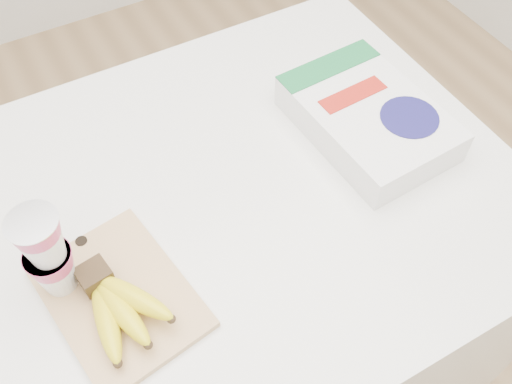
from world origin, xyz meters
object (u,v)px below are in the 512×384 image
(cutting_board, at_px, (120,297))
(yogurt_stack, at_px, (46,252))
(cereal_box, at_px, (368,118))
(bananas, at_px, (117,305))
(table, at_px, (194,331))

(cutting_board, xyz_separation_m, yogurt_stack, (-0.07, 0.06, 0.10))
(cutting_board, height_order, cereal_box, cereal_box)
(bananas, height_order, yogurt_stack, yogurt_stack)
(cutting_board, distance_m, yogurt_stack, 0.14)
(cutting_board, bearing_deg, yogurt_stack, 129.47)
(table, distance_m, yogurt_stack, 0.62)
(bananas, height_order, cereal_box, cereal_box)
(yogurt_stack, bearing_deg, bananas, -56.13)
(cereal_box, bearing_deg, cutting_board, -171.87)
(cutting_board, bearing_deg, table, 29.27)
(table, relative_size, cereal_box, 3.85)
(bananas, distance_m, yogurt_stack, 0.13)
(table, height_order, bananas, bananas)
(table, distance_m, cutting_board, 0.51)
(cutting_board, relative_size, bananas, 1.51)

